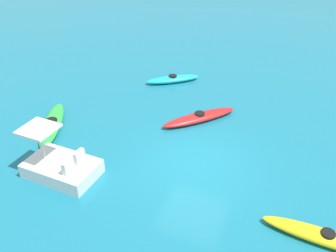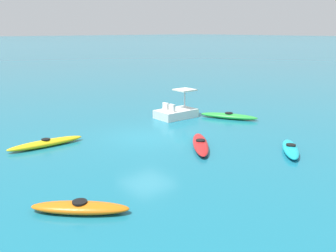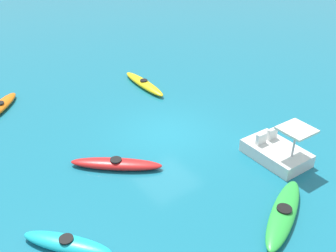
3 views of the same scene
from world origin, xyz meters
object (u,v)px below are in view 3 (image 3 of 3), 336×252
Objects in this scene: pedal_boat_white at (277,151)px; kayak_red at (116,164)px; kayak_green at (283,213)px; kayak_yellow at (144,84)px; kayak_cyan at (67,244)px; kayak_orange at (0,107)px.

kayak_red is at bearing 58.22° from pedal_boat_white.
kayak_yellow is at bearing -10.27° from kayak_green.
pedal_boat_white reaches higher than kayak_green.
kayak_cyan is 1.00× the size of kayak_orange.
kayak_orange is at bearing 74.19° from kayak_yellow.
pedal_boat_white is (-10.33, -7.17, 0.17)m from kayak_orange.
kayak_orange is (12.53, 4.87, 0.00)m from kayak_green.
kayak_yellow is at bearing -45.57° from kayak_cyan.
kayak_green is at bearing 133.73° from pedal_boat_white.
kayak_red is 7.07m from kayak_yellow.
kayak_yellow is (5.23, -4.76, -0.00)m from kayak_red.
kayak_cyan is at bearing 63.71° from kayak_green.
pedal_boat_white is at bearing -121.78° from kayak_red.
kayak_yellow is at bearing -42.35° from kayak_red.
kayak_orange is at bearing -6.22° from kayak_cyan.
kayak_cyan and kayak_green have the same top height.
kayak_red and kayak_green have the same top height.
kayak_yellow is 7.06m from kayak_orange.
kayak_green is 10.78m from kayak_yellow.
pedal_boat_white is at bearing -95.04° from kayak_cyan.
kayak_yellow is at bearing 2.56° from pedal_boat_white.
pedal_boat_white is at bearing -177.44° from kayak_yellow.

